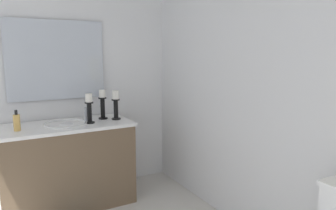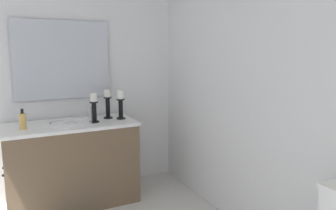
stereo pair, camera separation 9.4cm
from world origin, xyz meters
name	(u,v)px [view 2 (the right image)]	position (x,y,z in m)	size (l,w,h in m)	color
wall_back	(254,83)	(0.00, 1.20, 1.23)	(2.92, 0.04, 2.45)	white
wall_left	(64,76)	(-1.46, 0.00, 1.23)	(0.04, 2.40, 2.45)	white
vanity_cabinet	(73,163)	(-1.13, -0.01, 0.40)	(0.58, 1.21, 0.80)	brown
sink_basin	(71,127)	(-1.13, -0.01, 0.77)	(0.40, 0.40, 0.24)	white
mirror	(63,60)	(-1.41, -0.01, 1.39)	(0.02, 0.93, 0.77)	silver
candle_holder_tall	(121,104)	(-1.11, 0.48, 0.96)	(0.09, 0.09, 0.29)	black
candle_holder_short	(108,103)	(-1.20, 0.37, 0.96)	(0.09, 0.09, 0.29)	black
candle_holder_mid	(94,107)	(-1.07, 0.20, 0.95)	(0.09, 0.09, 0.28)	black
soap_bottle	(23,121)	(-1.07, -0.42, 0.88)	(0.06, 0.06, 0.18)	#E5B259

